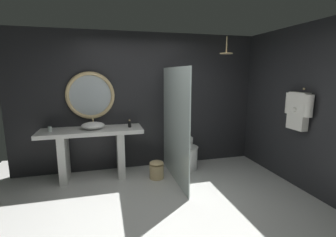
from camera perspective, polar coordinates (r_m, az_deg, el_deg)
The scene contains 13 objects.
ground_plane at distance 3.41m, azimuth -0.40°, elevation -22.14°, with size 5.76×5.76×0.00m, color silver.
back_wall_panel at distance 4.76m, azimuth -6.13°, elevation 3.98°, with size 4.80×0.10×2.60m, color #232326.
side_wall_right at distance 4.71m, azimuth 25.92°, elevation 2.90°, with size 0.10×2.47×2.60m, color #232326.
vanity_counter at distance 4.49m, azimuth -17.34°, elevation -6.08°, with size 1.74×0.60×0.89m.
vessel_sink at distance 4.40m, azimuth -17.25°, elevation -1.59°, with size 0.40×0.33×0.18m.
tumbler_cup at distance 4.48m, azimuth -26.03°, elevation -2.23°, with size 0.06×0.06×0.09m, color silver.
soap_dispenser at distance 4.40m, azimuth -9.01°, elevation -1.26°, with size 0.06×0.06×0.14m.
round_wall_mirror at distance 4.61m, azimuth -17.79°, elevation 5.18°, with size 0.86×0.07×0.86m.
shower_glass_panel at distance 4.13m, azimuth 1.62°, elevation -1.59°, with size 0.02×1.52×1.94m, color silver.
rain_shower_head at distance 4.69m, azimuth 13.55°, elevation 14.89°, with size 0.24×0.24×0.31m.
hanging_bathrobe at distance 4.29m, azimuth 28.30°, elevation 2.00°, with size 0.20×0.51×0.65m.
toilet at distance 4.84m, azimuth 4.30°, elevation -8.44°, with size 0.42×0.59×0.56m.
waste_bin at distance 4.40m, azimuth -2.69°, elevation -11.87°, with size 0.25×0.25×0.32m.
Camera 1 is at (-0.71, -2.78, 1.84)m, focal length 25.91 mm.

